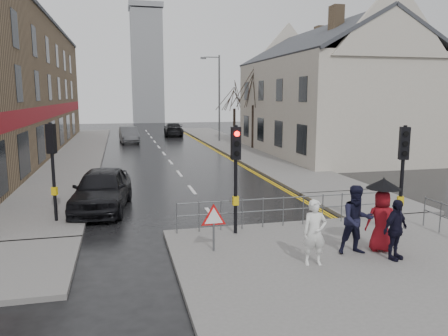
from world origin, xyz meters
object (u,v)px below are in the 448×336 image
pedestrian_b (357,220)px  car_parked (102,189)px  pedestrian_d (395,230)px  car_mid (129,135)px  pedestrian_a (315,233)px  pedestrian_with_umbrella (382,212)px

pedestrian_b → car_parked: (-6.94, 6.98, -0.27)m
pedestrian_d → car_mid: 33.18m
pedestrian_a → car_mid: (-3.91, 32.45, -0.24)m
pedestrian_d → pedestrian_a: bearing=153.8°
car_mid → pedestrian_with_umbrella: bearing=-83.2°
car_parked → pedestrian_with_umbrella: bearing=-34.1°
car_parked → car_mid: (1.58, 25.01, -0.07)m
pedestrian_with_umbrella → car_parked: pedestrian_with_umbrella is taller
pedestrian_b → pedestrian_with_umbrella: (0.80, 0.06, 0.17)m
pedestrian_d → pedestrian_b: bearing=119.5°
pedestrian_with_umbrella → car_parked: bearing=138.2°
pedestrian_a → car_mid: 32.69m
pedestrian_a → pedestrian_with_umbrella: pedestrian_with_umbrella is taller
pedestrian_a → pedestrian_b: size_ratio=0.89×
car_parked → car_mid: size_ratio=1.06×
pedestrian_a → car_mid: bearing=105.4°
pedestrian_a → car_parked: bearing=134.9°
pedestrian_a → pedestrian_d: size_ratio=1.05×
pedestrian_d → car_parked: pedestrian_d is taller
pedestrian_b → pedestrian_with_umbrella: size_ratio=0.93×
pedestrian_b → car_mid: 32.44m
pedestrian_a → pedestrian_b: pedestrian_b is taller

